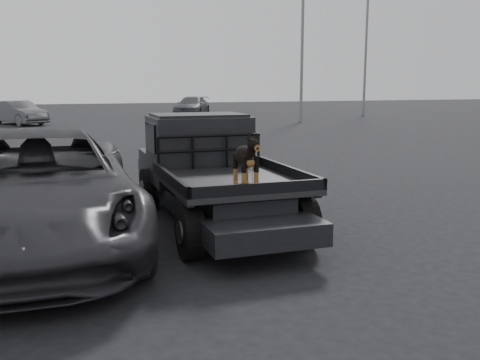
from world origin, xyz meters
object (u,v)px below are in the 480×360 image
object	(u,v)px
dog	(246,160)
parked_suv	(37,190)
distant_car_a	(19,113)
flatbed_ute	(214,197)
floodlight_far	(367,14)
distant_car_b	(192,106)
floodlight_mid	(303,11)

from	to	relation	value
dog	parked_suv	xyz separation A→B (m)	(-2.76, 1.16, -0.45)
distant_car_a	dog	bearing A→B (deg)	-112.16
flatbed_ute	parked_suv	size ratio (longest dim) A/B	0.89
flatbed_ute	distant_car_a	world-z (taller)	distant_car_a
distant_car_a	floodlight_far	bearing A→B (deg)	-27.68
flatbed_ute	distant_car_b	xyz separation A→B (m)	(7.25, 30.41, 0.24)
dog	distant_car_a	xyz separation A→B (m)	(-4.36, 26.64, -0.60)
dog	distant_car_b	xyz separation A→B (m)	(7.25, 31.98, -0.59)
flatbed_ute	parked_suv	distance (m)	2.81
parked_suv	distant_car_b	world-z (taller)	parked_suv
distant_car_a	parked_suv	bearing A→B (deg)	-117.87
flatbed_ute	distant_car_a	distance (m)	25.45
distant_car_a	floodlight_mid	bearing A→B (deg)	-43.45
distant_car_a	flatbed_ute	bearing A→B (deg)	-111.61
distant_car_a	distant_car_b	bearing A→B (deg)	-6.74
dog	floodlight_far	distance (m)	34.84
floodlight_mid	parked_suv	bearing A→B (deg)	-123.73
distant_car_b	floodlight_mid	world-z (taller)	floodlight_mid
floodlight_mid	floodlight_far	size ratio (longest dim) A/B	0.90
flatbed_ute	distant_car_b	bearing A→B (deg)	76.58
parked_suv	floodlight_far	world-z (taller)	floodlight_far
parked_suv	floodlight_mid	bearing A→B (deg)	57.50
floodlight_far	distant_car_a	bearing A→B (deg)	-176.23
flatbed_ute	floodlight_far	xyz separation A→B (m)	(19.53, 26.64, 6.88)
distant_car_a	floodlight_far	size ratio (longest dim) A/B	0.31
parked_suv	floodlight_mid	distance (m)	27.10
flatbed_ute	floodlight_far	world-z (taller)	floodlight_far
floodlight_mid	floodlight_far	world-z (taller)	floodlight_far
flatbed_ute	dog	xyz separation A→B (m)	(0.01, -1.57, 0.83)
flatbed_ute	floodlight_mid	xyz separation A→B (m)	(11.94, 21.61, 6.18)
dog	floodlight_mid	world-z (taller)	floodlight_mid
distant_car_b	floodlight_mid	size ratio (longest dim) A/B	0.40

